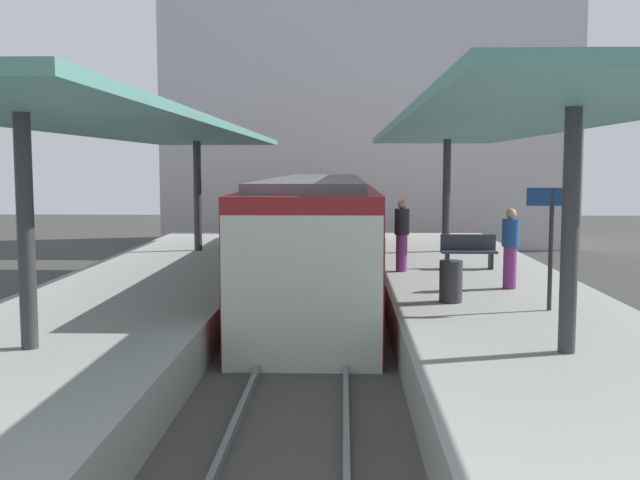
% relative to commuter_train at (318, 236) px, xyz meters
% --- Properties ---
extents(ground_plane, '(80.00, 80.00, 0.00)m').
position_rel_commuter_train_xyz_m(ground_plane, '(0.00, -4.66, -1.73)').
color(ground_plane, '#383835').
extents(platform_left, '(4.40, 28.00, 1.00)m').
position_rel_commuter_train_xyz_m(platform_left, '(-3.80, -4.66, -1.23)').
color(platform_left, '#9E9E99').
rests_on(platform_left, ground_plane).
extents(platform_right, '(4.40, 28.00, 1.00)m').
position_rel_commuter_train_xyz_m(platform_right, '(3.80, -4.66, -1.23)').
color(platform_right, '#9E9E99').
rests_on(platform_right, ground_plane).
extents(track_ballast, '(3.20, 28.00, 0.20)m').
position_rel_commuter_train_xyz_m(track_ballast, '(0.00, -4.66, -1.63)').
color(track_ballast, '#4C4742').
rests_on(track_ballast, ground_plane).
extents(rail_near_side, '(0.08, 28.00, 0.14)m').
position_rel_commuter_train_xyz_m(rail_near_side, '(-0.72, -4.66, -1.46)').
color(rail_near_side, slate).
rests_on(rail_near_side, track_ballast).
extents(rail_far_side, '(0.08, 28.00, 0.14)m').
position_rel_commuter_train_xyz_m(rail_far_side, '(0.72, -4.66, -1.46)').
color(rail_far_side, slate).
rests_on(rail_far_side, track_ballast).
extents(commuter_train, '(2.78, 15.78, 3.10)m').
position_rel_commuter_train_xyz_m(commuter_train, '(0.00, 0.00, 0.00)').
color(commuter_train, maroon).
rests_on(commuter_train, track_ballast).
extents(canopy_left, '(4.18, 21.00, 3.50)m').
position_rel_commuter_train_xyz_m(canopy_left, '(-3.80, -3.26, 2.65)').
color(canopy_left, '#333335').
rests_on(canopy_left, platform_left).
extents(canopy_right, '(4.18, 21.00, 3.56)m').
position_rel_commuter_train_xyz_m(canopy_right, '(3.80, -3.26, 2.70)').
color(canopy_right, '#333335').
rests_on(canopy_right, platform_right).
extents(platform_bench, '(1.40, 0.41, 0.86)m').
position_rel_commuter_train_xyz_m(platform_bench, '(3.85, -0.85, -0.26)').
color(platform_bench, black).
rests_on(platform_bench, platform_right).
extents(platform_sign, '(0.90, 0.08, 2.21)m').
position_rel_commuter_train_xyz_m(platform_sign, '(4.40, -6.44, 0.90)').
color(platform_sign, '#262628').
rests_on(platform_sign, platform_right).
extents(litter_bin, '(0.44, 0.44, 0.80)m').
position_rel_commuter_train_xyz_m(litter_bin, '(2.73, -5.66, -0.33)').
color(litter_bin, '#2D2D30').
rests_on(litter_bin, platform_right).
extents(passenger_near_bench, '(0.36, 0.36, 1.77)m').
position_rel_commuter_train_xyz_m(passenger_near_bench, '(2.11, -1.44, 0.19)').
color(passenger_near_bench, '#7A337A').
rests_on(passenger_near_bench, platform_right).
extents(passenger_mid_platform, '(0.36, 0.36, 1.71)m').
position_rel_commuter_train_xyz_m(passenger_mid_platform, '(4.21, -4.01, 0.16)').
color(passenger_mid_platform, '#7A337A').
rests_on(passenger_mid_platform, platform_right).
extents(station_building_backdrop, '(18.00, 6.00, 11.00)m').
position_rel_commuter_train_xyz_m(station_building_backdrop, '(1.77, 15.34, 3.77)').
color(station_building_backdrop, '#B7B2B7').
rests_on(station_building_backdrop, ground_plane).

